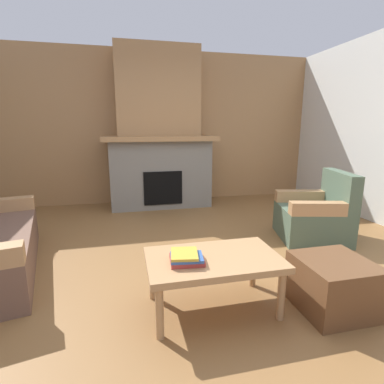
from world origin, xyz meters
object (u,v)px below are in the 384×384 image
fireplace (159,140)px  armchair (316,216)px  ottoman (333,285)px  coffee_table (213,263)px

fireplace → armchair: size_ratio=2.93×
fireplace → ottoman: size_ratio=5.19×
fireplace → coffee_table: (0.01, -3.22, -0.79)m
armchair → ottoman: (-0.79, -1.33, -0.09)m
fireplace → ottoman: (0.90, -3.43, -0.96)m
fireplace → armchair: bearing=-51.1°
armchair → fireplace: bearing=128.9°
armchair → coffee_table: 2.02m
fireplace → armchair: fireplace is taller
coffee_table → ottoman: bearing=-13.3°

